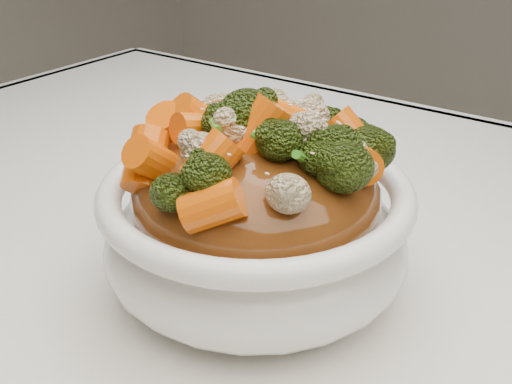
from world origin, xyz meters
The scene contains 8 objects.
tablecloth centered at (0.00, 0.00, 0.73)m, with size 1.20×0.80×0.04m, color silver.
bowl centered at (-0.04, -0.03, 0.79)m, with size 0.21×0.21×0.08m, color white, non-canonical shape.
sauce_base centered at (-0.04, -0.03, 0.82)m, with size 0.17×0.17×0.09m, color #5B2D0F.
carrots centered at (-0.04, -0.03, 0.88)m, with size 0.17×0.17×0.05m, color #DA5807, non-canonical shape.
broccoli centered at (-0.04, -0.03, 0.88)m, with size 0.17×0.17×0.04m, color black, non-canonical shape.
cauliflower centered at (-0.04, -0.03, 0.88)m, with size 0.17×0.17×0.03m, color #C9B589, non-canonical shape.
scallions centered at (-0.04, -0.03, 0.88)m, with size 0.12×0.12×0.02m, color #35821E, non-canonical shape.
sesame_seeds centered at (-0.04, -0.03, 0.88)m, with size 0.15×0.15×0.01m, color beige, non-canonical shape.
Camera 1 is at (0.16, -0.31, 1.00)m, focal length 42.00 mm.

